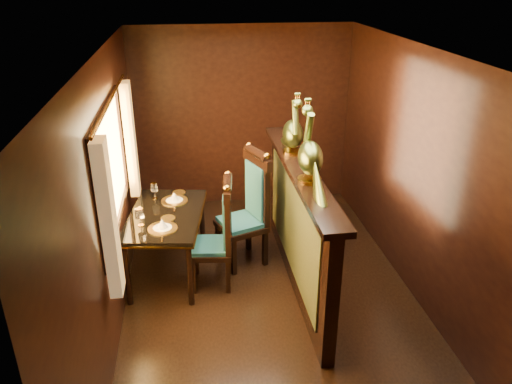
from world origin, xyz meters
TOP-DOWN VIEW (x-y plane):
  - ground at (0.00, 0.00)m, footprint 5.00×5.00m
  - room_shell at (-0.09, 0.02)m, footprint 3.04×5.04m
  - partition at (0.32, 0.30)m, footprint 0.26×2.70m
  - dining_table at (-1.05, 0.68)m, footprint 0.95×1.38m
  - chair_left at (-0.47, 0.40)m, footprint 0.50×0.52m
  - chair_right at (-0.10, 0.86)m, footprint 0.65×0.66m
  - peacock_left at (0.33, -0.06)m, footprint 0.23×0.62m
  - peacock_right at (0.33, 0.70)m, footprint 0.22×0.58m

SIDE VIEW (x-z plane):
  - ground at x=0.00m, z-range 0.00..0.00m
  - chair_left at x=-0.47m, z-range 0.03..1.28m
  - dining_table at x=-1.05m, z-range 0.21..1.16m
  - partition at x=0.32m, z-range 0.03..1.39m
  - chair_right at x=-0.10m, z-range 0.03..1.41m
  - room_shell at x=-0.09m, z-range 0.32..2.84m
  - peacock_right at x=0.33m, z-range 1.36..2.05m
  - peacock_left at x=0.33m, z-range 1.36..2.10m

